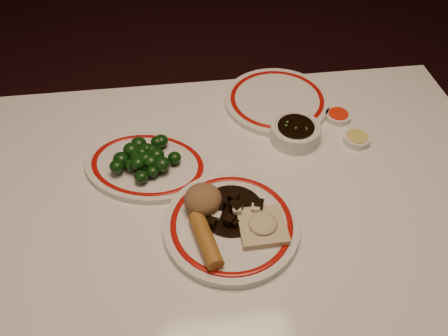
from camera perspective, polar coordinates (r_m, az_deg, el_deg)
dining_table at (r=1.00m, az=2.68°, el=-8.14°), size 1.20×0.90×0.75m
main_plate at (r=0.88m, az=0.99°, el=-7.42°), size 0.28×0.28×0.02m
rice_mound at (r=0.88m, az=-2.77°, el=-4.12°), size 0.08×0.08×0.06m
spring_roll at (r=0.83m, az=-2.42°, el=-9.33°), size 0.06×0.12×0.03m
fried_wonton at (r=0.86m, az=5.05°, el=-7.48°), size 0.09×0.09×0.03m
stirfry_heap at (r=0.88m, az=0.93°, el=-5.49°), size 0.13×0.13×0.03m
broccoli_plate at (r=1.00m, az=-9.95°, el=0.33°), size 0.34×0.32×0.02m
broccoli_pile at (r=0.98m, az=-10.27°, el=1.39°), size 0.16×0.14×0.05m
soy_bowl at (r=1.07m, az=9.26°, el=4.58°), size 0.12×0.12×0.04m
sweet_sour_dish at (r=1.15m, az=14.64°, el=6.57°), size 0.06×0.06×0.02m
mustard_dish at (r=1.10m, az=16.92°, el=3.68°), size 0.06×0.06×0.02m
far_plate at (r=1.17m, az=6.92°, el=8.79°), size 0.32×0.32×0.02m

